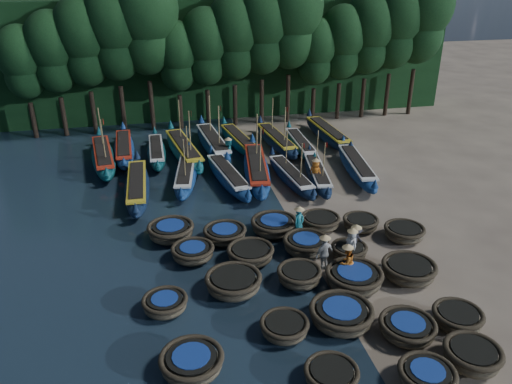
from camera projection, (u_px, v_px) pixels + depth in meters
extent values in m
plane|color=gray|center=(302.00, 241.00, 25.07)|extent=(120.00, 120.00, 0.00)
cube|color=black|center=(227.00, 58.00, 43.79)|extent=(40.00, 3.00, 10.00)
ellipsoid|color=brown|center=(331.00, 377.00, 16.52)|extent=(2.15, 2.15, 0.58)
torus|color=#332C1E|center=(332.00, 371.00, 16.40)|extent=(1.87, 1.87, 0.17)
cylinder|color=black|center=(332.00, 370.00, 16.39)|extent=(1.42, 1.42, 0.05)
ellipsoid|color=brown|center=(426.00, 379.00, 16.39)|extent=(2.21, 2.21, 0.65)
torus|color=#332C1E|center=(428.00, 372.00, 16.27)|extent=(1.95, 1.95, 0.20)
cylinder|color=black|center=(428.00, 371.00, 16.25)|extent=(1.47, 1.47, 0.06)
cylinder|color=navy|center=(428.00, 370.00, 16.23)|extent=(1.13, 1.13, 0.04)
ellipsoid|color=brown|center=(472.00, 358.00, 17.21)|extent=(2.20, 2.20, 0.72)
torus|color=#332C1E|center=(474.00, 351.00, 17.07)|extent=(2.03, 2.03, 0.22)
cylinder|color=black|center=(474.00, 350.00, 17.05)|extent=(1.52, 1.52, 0.07)
ellipsoid|color=brown|center=(192.00, 364.00, 16.97)|extent=(2.66, 2.66, 0.66)
torus|color=#332C1E|center=(191.00, 357.00, 16.84)|extent=(2.24, 2.24, 0.20)
cylinder|color=black|center=(191.00, 357.00, 16.82)|extent=(1.71, 1.71, 0.06)
cylinder|color=navy|center=(191.00, 356.00, 16.80)|extent=(1.32, 1.32, 0.04)
ellipsoid|color=brown|center=(284.00, 329.00, 18.65)|extent=(1.87, 1.87, 0.60)
torus|color=#332C1E|center=(285.00, 323.00, 18.53)|extent=(1.88, 1.88, 0.18)
cylinder|color=black|center=(285.00, 322.00, 18.51)|extent=(1.42, 1.42, 0.05)
ellipsoid|color=brown|center=(341.00, 317.00, 19.18)|extent=(2.53, 2.53, 0.74)
torus|color=#332C1E|center=(342.00, 310.00, 19.03)|extent=(2.52, 2.52, 0.22)
cylinder|color=black|center=(342.00, 309.00, 19.01)|extent=(1.93, 1.93, 0.07)
cylinder|color=navy|center=(342.00, 308.00, 18.99)|extent=(1.48, 1.48, 0.04)
ellipsoid|color=brown|center=(407.00, 330.00, 18.59)|extent=(2.34, 2.34, 0.63)
torus|color=#332C1E|center=(408.00, 324.00, 18.46)|extent=(2.15, 2.15, 0.19)
cylinder|color=black|center=(408.00, 323.00, 18.45)|extent=(1.65, 1.65, 0.06)
cylinder|color=navy|center=(408.00, 322.00, 18.43)|extent=(1.27, 1.27, 0.04)
ellipsoid|color=brown|center=(457.00, 320.00, 19.10)|extent=(2.14, 2.14, 0.65)
torus|color=#332C1E|center=(458.00, 313.00, 18.97)|extent=(1.96, 1.96, 0.20)
cylinder|color=black|center=(459.00, 312.00, 18.95)|extent=(1.48, 1.48, 0.06)
ellipsoid|color=brown|center=(165.00, 306.00, 19.92)|extent=(2.10, 2.10, 0.60)
torus|color=#332C1E|center=(165.00, 300.00, 19.80)|extent=(1.85, 1.85, 0.18)
cylinder|color=black|center=(165.00, 299.00, 19.78)|extent=(1.40, 1.40, 0.05)
cylinder|color=navy|center=(165.00, 298.00, 19.77)|extent=(1.08, 1.08, 0.04)
ellipsoid|color=brown|center=(234.00, 285.00, 21.08)|extent=(2.68, 2.68, 0.74)
torus|color=#332C1E|center=(233.00, 278.00, 20.94)|extent=(2.44, 2.44, 0.22)
cylinder|color=black|center=(233.00, 277.00, 20.92)|extent=(1.86, 1.86, 0.07)
ellipsoid|color=brown|center=(299.00, 277.00, 21.60)|extent=(2.23, 2.23, 0.69)
torus|color=#332C1E|center=(299.00, 271.00, 21.47)|extent=(1.98, 1.98, 0.21)
cylinder|color=black|center=(300.00, 270.00, 21.45)|extent=(1.48, 1.48, 0.06)
ellipsoid|color=brown|center=(354.00, 280.00, 21.42)|extent=(2.95, 2.95, 0.73)
torus|color=#332C1E|center=(354.00, 273.00, 21.27)|extent=(2.51, 2.51, 0.22)
cylinder|color=black|center=(355.00, 272.00, 21.25)|extent=(1.92, 1.92, 0.07)
cylinder|color=navy|center=(355.00, 271.00, 21.24)|extent=(1.48, 1.48, 0.04)
ellipsoid|color=brown|center=(408.00, 272.00, 21.96)|extent=(2.75, 2.75, 0.72)
torus|color=#332C1E|center=(409.00, 265.00, 21.82)|extent=(2.42, 2.42, 0.22)
cylinder|color=black|center=(410.00, 265.00, 21.80)|extent=(1.85, 1.85, 0.07)
ellipsoid|color=brown|center=(193.00, 254.00, 23.36)|extent=(2.45, 2.45, 0.66)
torus|color=#332C1E|center=(193.00, 248.00, 23.22)|extent=(2.05, 2.05, 0.20)
cylinder|color=black|center=(193.00, 248.00, 23.21)|extent=(1.55, 1.55, 0.06)
cylinder|color=navy|center=(192.00, 247.00, 23.19)|extent=(1.20, 1.20, 0.04)
ellipsoid|color=brown|center=(250.00, 255.00, 23.22)|extent=(2.27, 2.27, 0.68)
torus|color=#332C1E|center=(250.00, 250.00, 23.08)|extent=(2.23, 2.23, 0.21)
cylinder|color=black|center=(250.00, 249.00, 23.06)|extent=(1.69, 1.69, 0.06)
ellipsoid|color=brown|center=(306.00, 246.00, 23.88)|extent=(2.42, 2.42, 0.75)
torus|color=#332C1E|center=(306.00, 240.00, 23.73)|extent=(2.22, 2.22, 0.23)
cylinder|color=black|center=(306.00, 239.00, 23.71)|extent=(1.67, 1.67, 0.07)
cylinder|color=navy|center=(306.00, 238.00, 23.69)|extent=(1.28, 1.28, 0.05)
ellipsoid|color=brown|center=(349.00, 252.00, 23.59)|extent=(1.93, 1.93, 0.58)
torus|color=#332C1E|center=(349.00, 247.00, 23.48)|extent=(1.74, 1.74, 0.18)
cylinder|color=black|center=(350.00, 246.00, 23.47)|extent=(1.32, 1.32, 0.05)
ellipsoid|color=brown|center=(404.00, 234.00, 25.09)|extent=(2.17, 2.17, 0.65)
torus|color=#332C1E|center=(405.00, 229.00, 24.96)|extent=(2.06, 2.06, 0.20)
cylinder|color=black|center=(405.00, 228.00, 24.94)|extent=(1.56, 1.56, 0.06)
ellipsoid|color=brown|center=(171.00, 233.00, 25.10)|extent=(2.75, 2.75, 0.74)
torus|color=#332C1E|center=(170.00, 227.00, 24.95)|extent=(2.37, 2.37, 0.22)
cylinder|color=black|center=(170.00, 226.00, 24.93)|extent=(1.80, 1.80, 0.07)
cylinder|color=navy|center=(170.00, 225.00, 24.91)|extent=(1.39, 1.39, 0.04)
ellipsoid|color=brown|center=(225.00, 235.00, 24.96)|extent=(2.12, 2.12, 0.64)
torus|color=#332C1E|center=(225.00, 230.00, 24.83)|extent=(2.18, 2.18, 0.20)
cylinder|color=black|center=(225.00, 229.00, 24.81)|extent=(1.67, 1.67, 0.06)
cylinder|color=navy|center=(225.00, 229.00, 24.80)|extent=(1.28, 1.28, 0.04)
ellipsoid|color=brown|center=(274.00, 227.00, 25.65)|extent=(2.58, 2.58, 0.72)
torus|color=#332C1E|center=(274.00, 221.00, 25.51)|extent=(2.43, 2.43, 0.22)
cylinder|color=black|center=(274.00, 221.00, 25.49)|extent=(1.85, 1.85, 0.07)
cylinder|color=navy|center=(274.00, 220.00, 25.47)|extent=(1.43, 1.43, 0.04)
ellipsoid|color=brown|center=(320.00, 223.00, 26.17)|extent=(2.53, 2.53, 0.62)
torus|color=#332C1E|center=(321.00, 218.00, 26.05)|extent=(2.10, 2.10, 0.19)
cylinder|color=black|center=(321.00, 217.00, 26.03)|extent=(1.60, 1.60, 0.06)
ellipsoid|color=brown|center=(360.00, 224.00, 26.02)|extent=(2.25, 2.25, 0.62)
torus|color=#332C1E|center=(361.00, 220.00, 25.89)|extent=(1.88, 1.88, 0.19)
cylinder|color=black|center=(361.00, 219.00, 25.88)|extent=(1.42, 1.42, 0.06)
ellipsoid|color=#0F203A|center=(137.00, 187.00, 29.83)|extent=(1.52, 8.10, 1.01)
cone|color=#0F203A|center=(137.00, 154.00, 33.05)|extent=(0.44, 0.44, 0.61)
cone|color=#0F203A|center=(135.00, 207.00, 26.07)|extent=(0.44, 0.44, 0.51)
cube|color=gold|center=(137.00, 181.00, 29.65)|extent=(1.11, 6.27, 0.12)
cube|color=black|center=(136.00, 179.00, 29.61)|extent=(0.83, 5.46, 0.10)
ellipsoid|color=navy|center=(186.00, 174.00, 31.66)|extent=(2.51, 7.75, 0.95)
cone|color=navy|center=(189.00, 145.00, 34.77)|extent=(0.42, 0.42, 0.57)
cone|color=navy|center=(181.00, 191.00, 28.06)|extent=(0.42, 0.42, 0.48)
cube|color=silver|center=(186.00, 169.00, 31.50)|extent=(1.88, 5.99, 0.11)
cube|color=black|center=(186.00, 167.00, 31.46)|extent=(1.51, 5.20, 0.10)
cylinder|color=#997F4C|center=(187.00, 146.00, 32.06)|extent=(0.07, 0.23, 2.67)
cylinder|color=#997F4C|center=(184.00, 160.00, 29.73)|extent=(0.07, 0.23, 2.67)
plane|color=red|center=(186.00, 142.00, 29.25)|extent=(0.00, 0.33, 0.33)
ellipsoid|color=navy|center=(228.00, 177.00, 31.30)|extent=(2.53, 7.83, 0.96)
cone|color=navy|center=(211.00, 148.00, 34.22)|extent=(0.42, 0.42, 0.58)
cone|color=navy|center=(248.00, 192.00, 27.87)|extent=(0.42, 0.42, 0.48)
cube|color=silver|center=(228.00, 171.00, 31.13)|extent=(1.90, 6.06, 0.12)
cube|color=black|center=(228.00, 170.00, 31.10)|extent=(1.53, 5.26, 0.10)
ellipsoid|color=navy|center=(257.00, 170.00, 32.12)|extent=(2.86, 9.08, 1.12)
cone|color=navy|center=(252.00, 137.00, 35.76)|extent=(0.49, 0.49, 0.67)
cone|color=navy|center=(262.00, 188.00, 27.90)|extent=(0.49, 0.49, 0.56)
cube|color=#B12815|center=(257.00, 163.00, 31.93)|extent=(2.15, 7.02, 0.13)
cube|color=black|center=(257.00, 162.00, 31.89)|extent=(1.72, 6.10, 0.11)
cylinder|color=#997F4C|center=(257.00, 137.00, 32.59)|extent=(0.08, 0.27, 3.13)
cylinder|color=#997F4C|center=(260.00, 153.00, 29.86)|extent=(0.08, 0.27, 3.13)
plane|color=red|center=(263.00, 131.00, 29.30)|extent=(0.00, 0.39, 0.39)
ellipsoid|color=#0F203A|center=(291.00, 177.00, 31.39)|extent=(2.03, 7.25, 0.89)
cone|color=#0F203A|center=(272.00, 150.00, 34.16)|extent=(0.39, 0.39, 0.54)
cone|color=#0F203A|center=(314.00, 191.00, 28.16)|extent=(0.39, 0.39, 0.45)
cube|color=silver|center=(291.00, 171.00, 31.24)|extent=(1.51, 5.62, 0.11)
cube|color=black|center=(291.00, 170.00, 31.21)|extent=(1.20, 4.88, 0.09)
cylinder|color=#997F4C|center=(286.00, 150.00, 31.74)|extent=(0.06, 0.21, 2.50)
cylinder|color=#997F4C|center=(301.00, 163.00, 29.66)|extent=(0.06, 0.21, 2.50)
plane|color=red|center=(304.00, 145.00, 29.24)|extent=(0.00, 0.31, 0.31)
ellipsoid|color=#0F203A|center=(317.00, 175.00, 31.66)|extent=(2.34, 7.16, 0.88)
cone|color=#0F203A|center=(309.00, 148.00, 34.53)|extent=(0.39, 0.39, 0.53)
cone|color=#0F203A|center=(328.00, 190.00, 28.33)|extent=(0.39, 0.39, 0.44)
cube|color=silver|center=(318.00, 170.00, 31.51)|extent=(1.75, 5.54, 0.11)
cube|color=black|center=(318.00, 169.00, 31.48)|extent=(1.41, 4.81, 0.09)
cylinder|color=#997F4C|center=(317.00, 148.00, 32.03)|extent=(0.06, 0.21, 2.47)
cylinder|color=#997F4C|center=(324.00, 162.00, 29.88)|extent=(0.06, 0.21, 2.47)
plane|color=red|center=(327.00, 145.00, 29.43)|extent=(0.00, 0.31, 0.31)
ellipsoid|color=navy|center=(357.00, 167.00, 32.65)|extent=(2.52, 8.20, 1.01)
cone|color=navy|center=(343.00, 138.00, 35.93)|extent=(0.44, 0.44, 0.61)
cone|color=navy|center=(375.00, 183.00, 28.84)|extent=(0.44, 0.44, 0.50)
cube|color=silver|center=(357.00, 161.00, 32.47)|extent=(1.89, 6.35, 0.12)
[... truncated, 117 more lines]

